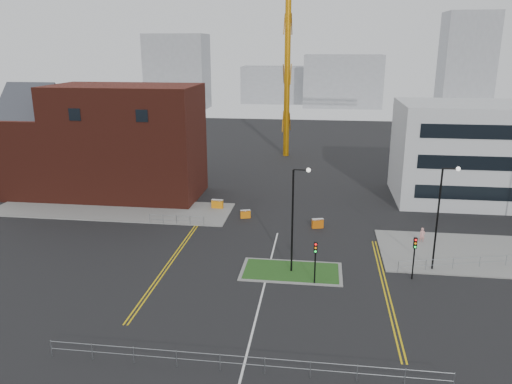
{
  "coord_description": "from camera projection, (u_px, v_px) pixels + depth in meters",
  "views": [
    {
      "loc": [
        4.14,
        -31.0,
        18.56
      ],
      "look_at": [
        -1.95,
        14.77,
        5.0
      ],
      "focal_mm": 35.0,
      "sensor_mm": 36.0,
      "label": 1
    }
  ],
  "objects": [
    {
      "name": "ground",
      "position": [
        256.0,
        319.0,
        35.24
      ],
      "size": [
        200.0,
        200.0,
        0.0
      ],
      "primitive_type": "plane",
      "color": "black",
      "rests_on": "ground"
    },
    {
      "name": "pavement_left",
      "position": [
        112.0,
        209.0,
        58.68
      ],
      "size": [
        28.0,
        8.0,
        0.12
      ],
      "primitive_type": "cube",
      "color": "slate",
      "rests_on": "ground"
    },
    {
      "name": "island_kerb",
      "position": [
        291.0,
        271.0,
        42.58
      ],
      "size": [
        8.6,
        4.6,
        0.08
      ],
      "primitive_type": "cube",
      "color": "slate",
      "rests_on": "ground"
    },
    {
      "name": "grass_island",
      "position": [
        291.0,
        271.0,
        42.58
      ],
      "size": [
        8.0,
        4.0,
        0.12
      ],
      "primitive_type": "cube",
      "color": "#1B4416",
      "rests_on": "ground"
    },
    {
      "name": "brick_building",
      "position": [
        105.0,
        142.0,
        62.85
      ],
      "size": [
        24.2,
        10.07,
        14.24
      ],
      "color": "#4E1C13",
      "rests_on": "ground"
    },
    {
      "name": "office_block",
      "position": [
        502.0,
        153.0,
        60.67
      ],
      "size": [
        25.0,
        12.2,
        12.0
      ],
      "color": "silver",
      "rests_on": "ground"
    },
    {
      "name": "streetlamp_island",
      "position": [
        295.0,
        212.0,
        41.04
      ],
      "size": [
        1.46,
        0.36,
        9.18
      ],
      "color": "black",
      "rests_on": "ground"
    },
    {
      "name": "streetlamp_right_near",
      "position": [
        441.0,
        210.0,
        41.42
      ],
      "size": [
        1.46,
        0.36,
        9.18
      ],
      "color": "black",
      "rests_on": "ground"
    },
    {
      "name": "traffic_light_island",
      "position": [
        315.0,
        255.0,
        39.7
      ],
      "size": [
        0.28,
        0.33,
        3.65
      ],
      "color": "black",
      "rests_on": "ground"
    },
    {
      "name": "traffic_light_right",
      "position": [
        415.0,
        250.0,
        40.59
      ],
      "size": [
        0.28,
        0.33,
        3.65
      ],
      "color": "black",
      "rests_on": "ground"
    },
    {
      "name": "railing_front",
      "position": [
        242.0,
        360.0,
        29.31
      ],
      "size": [
        24.05,
        0.05,
        1.1
      ],
      "color": "gray",
      "rests_on": "ground"
    },
    {
      "name": "railing_left",
      "position": [
        177.0,
        218.0,
        53.54
      ],
      "size": [
        6.05,
        0.05,
        1.1
      ],
      "color": "gray",
      "rests_on": "ground"
    },
    {
      "name": "railing_right",
      "position": [
        506.0,
        259.0,
        43.36
      ],
      "size": [
        19.05,
        5.05,
        1.1
      ],
      "color": "gray",
      "rests_on": "ground"
    },
    {
      "name": "centre_line",
      "position": [
        259.0,
        305.0,
        37.14
      ],
      "size": [
        0.15,
        30.0,
        0.01
      ],
      "primitive_type": "cube",
      "color": "silver",
      "rests_on": "ground"
    },
    {
      "name": "yellow_left_a",
      "position": [
        173.0,
        256.0,
        45.89
      ],
      "size": [
        0.12,
        24.0,
        0.01
      ],
      "primitive_type": "cube",
      "color": "gold",
      "rests_on": "ground"
    },
    {
      "name": "yellow_left_b",
      "position": [
        176.0,
        256.0,
        45.85
      ],
      "size": [
        0.12,
        24.0,
        0.01
      ],
      "primitive_type": "cube",
      "color": "gold",
      "rests_on": "ground"
    },
    {
      "name": "yellow_right_a",
      "position": [
        384.0,
        288.0,
        39.74
      ],
      "size": [
        0.12,
        20.0,
        0.01
      ],
      "primitive_type": "cube",
      "color": "gold",
      "rests_on": "ground"
    },
    {
      "name": "yellow_right_b",
      "position": [
        387.0,
        288.0,
        39.7
      ],
      "size": [
        0.12,
        20.0,
        0.01
      ],
      "primitive_type": "cube",
      "color": "gold",
      "rests_on": "ground"
    },
    {
      "name": "skyline_a",
      "position": [
        178.0,
        72.0,
        151.33
      ],
      "size": [
        18.0,
        12.0,
        22.0
      ],
      "primitive_type": "cube",
      "color": "gray",
      "rests_on": "ground"
    },
    {
      "name": "skyline_b",
      "position": [
        343.0,
        81.0,
        155.36
      ],
      "size": [
        24.0,
        12.0,
        16.0
      ],
      "primitive_type": "cube",
      "color": "gray",
      "rests_on": "ground"
    },
    {
      "name": "skyline_c",
      "position": [
        466.0,
        62.0,
        144.49
      ],
      "size": [
        14.0,
        12.0,
        28.0
      ],
      "primitive_type": "cube",
      "color": "gray",
      "rests_on": "ground"
    },
    {
      "name": "skyline_d",
      "position": [
        287.0,
        85.0,
        167.72
      ],
      "size": [
        30.0,
        12.0,
        12.0
      ],
      "primitive_type": "cube",
      "color": "gray",
      "rests_on": "ground"
    },
    {
      "name": "pedestrian",
      "position": [
        422.0,
        235.0,
        48.69
      ],
      "size": [
        0.58,
        0.4,
        1.54
      ],
      "primitive_type": "imported",
      "rotation": [
        0.0,
        0.0,
        0.06
      ],
      "color": "pink",
      "rests_on": "ground"
    },
    {
      "name": "barrier_left",
      "position": [
        217.0,
        204.0,
        58.87
      ],
      "size": [
        1.39,
        0.54,
        1.14
      ],
      "color": "orange",
      "rests_on": "ground"
    },
    {
      "name": "barrier_mid",
      "position": [
        245.0,
        214.0,
        55.78
      ],
      "size": [
        1.17,
        0.69,
        0.93
      ],
      "color": "orange",
      "rests_on": "ground"
    },
    {
      "name": "barrier_right",
      "position": [
        318.0,
        223.0,
        52.72
      ],
      "size": [
        1.28,
        0.74,
        1.02
      ],
      "color": "#D05E0B",
      "rests_on": "ground"
    }
  ]
}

